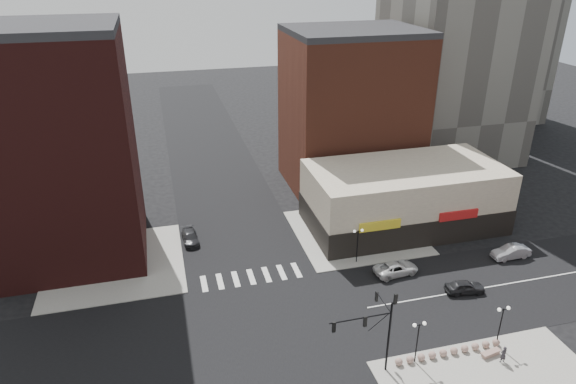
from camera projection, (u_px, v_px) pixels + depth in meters
name	position (u px, v px, depth m)	size (l,w,h in m)	color
ground	(269.00, 325.00, 48.48)	(240.00, 240.00, 0.00)	black
road_ew	(269.00, 325.00, 48.47)	(200.00, 14.00, 0.02)	black
road_ns	(269.00, 325.00, 48.47)	(14.00, 200.00, 0.02)	black
sidewalk_nw	(115.00, 264.00, 57.83)	(15.00, 15.00, 0.12)	gray
sidewalk_ne	(356.00, 232.00, 64.50)	(15.00, 15.00, 0.12)	gray
building_nw	(56.00, 152.00, 55.05)	(16.00, 15.00, 25.00)	#371211
building_ne_midrise	(351.00, 113.00, 74.08)	(18.00, 15.00, 22.00)	brown
building_ne_row	(404.00, 201.00, 65.07)	(24.20, 12.20, 8.00)	beige
traffic_signal	(377.00, 322.00, 41.18)	(5.59, 3.09, 7.77)	black
street_lamp_se_a	(418.00, 332.00, 42.60)	(1.22, 0.32, 4.16)	black
street_lamp_se_b	(502.00, 317.00, 44.45)	(1.22, 0.32, 4.16)	black
street_lamp_ne	(358.00, 237.00, 56.87)	(1.22, 0.32, 4.16)	black
bollard_row	(449.00, 352.00, 44.55)	(10.11, 0.66, 0.66)	gray
white_suv	(396.00, 268.00, 55.94)	(2.28, 4.94, 1.37)	silver
dark_sedan_east	(465.00, 287.00, 52.82)	(1.63, 4.05, 1.38)	black
silver_sedan	(511.00, 252.00, 58.87)	(1.57, 4.50, 1.48)	gray
dark_sedan_north	(190.00, 237.00, 62.16)	(1.78, 4.39, 1.27)	black
pedestrian	(503.00, 354.00, 43.56)	(0.60, 0.39, 1.65)	#2A262C
stone_bench	(491.00, 353.00, 44.52)	(1.95, 0.89, 0.44)	gray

